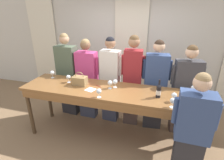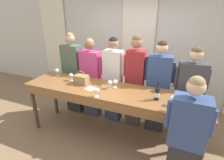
% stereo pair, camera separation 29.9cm
% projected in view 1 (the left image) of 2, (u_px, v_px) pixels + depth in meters
% --- Properties ---
extents(ground_plane, '(18.00, 18.00, 0.00)m').
position_uv_depth(ground_plane, '(111.00, 137.00, 3.37)').
color(ground_plane, '#846647').
extents(wall_back, '(12.00, 0.06, 2.80)m').
position_uv_depth(wall_back, '(131.00, 46.00, 4.45)').
color(wall_back, beige).
rests_on(wall_back, ground_plane).
extents(curtain_panel_left, '(0.80, 0.03, 2.69)m').
position_uv_depth(curtain_panel_left, '(45.00, 44.00, 5.06)').
color(curtain_panel_left, '#EFE5C6').
rests_on(curtain_panel_left, ground_plane).
extents(curtain_panel_center, '(0.80, 0.03, 2.69)m').
position_uv_depth(curtain_panel_center, '(130.00, 49.00, 4.42)').
color(curtain_panel_center, '#EFE5C6').
rests_on(curtain_panel_center, ground_plane).
extents(tasting_bar, '(3.16, 0.75, 1.01)m').
position_uv_depth(tasting_bar, '(110.00, 95.00, 3.00)').
color(tasting_bar, brown).
rests_on(tasting_bar, ground_plane).
extents(wine_bottle, '(0.08, 0.08, 0.30)m').
position_uv_depth(wine_bottle, '(159.00, 91.00, 2.69)').
color(wine_bottle, black).
rests_on(wine_bottle, tasting_bar).
extents(handbag, '(0.25, 0.16, 0.25)m').
position_uv_depth(handbag, '(80.00, 81.00, 3.14)').
color(handbag, '#997A4C').
rests_on(handbag, tasting_bar).
extents(wine_glass_front_left, '(0.08, 0.08, 0.15)m').
position_uv_depth(wine_glass_front_left, '(68.00, 77.00, 3.24)').
color(wine_glass_front_left, white).
rests_on(wine_glass_front_left, tasting_bar).
extents(wine_glass_front_mid, '(0.08, 0.08, 0.15)m').
position_uv_depth(wine_glass_front_mid, '(173.00, 101.00, 2.42)').
color(wine_glass_front_mid, white).
rests_on(wine_glass_front_mid, tasting_bar).
extents(wine_glass_front_right, '(0.08, 0.08, 0.15)m').
position_uv_depth(wine_glass_front_right, '(52.00, 73.00, 3.45)').
color(wine_glass_front_right, white).
rests_on(wine_glass_front_right, tasting_bar).
extents(wine_glass_center_left, '(0.08, 0.08, 0.15)m').
position_uv_depth(wine_glass_center_left, '(193.00, 88.00, 2.80)').
color(wine_glass_center_left, white).
rests_on(wine_glass_center_left, tasting_bar).
extents(wine_glass_center_mid, '(0.08, 0.08, 0.15)m').
position_uv_depth(wine_glass_center_mid, '(206.00, 103.00, 2.36)').
color(wine_glass_center_mid, white).
rests_on(wine_glass_center_mid, tasting_bar).
extents(wine_glass_center_right, '(0.08, 0.08, 0.15)m').
position_uv_depth(wine_glass_center_right, '(174.00, 96.00, 2.57)').
color(wine_glass_center_right, white).
rests_on(wine_glass_center_right, tasting_bar).
extents(wine_glass_back_left, '(0.08, 0.08, 0.15)m').
position_uv_depth(wine_glass_back_left, '(110.00, 83.00, 2.99)').
color(wine_glass_back_left, white).
rests_on(wine_glass_back_left, tasting_bar).
extents(wine_glass_back_mid, '(0.08, 0.08, 0.15)m').
position_uv_depth(wine_glass_back_mid, '(99.00, 91.00, 2.69)').
color(wine_glass_back_mid, white).
rests_on(wine_glass_back_mid, tasting_bar).
extents(wine_glass_back_right, '(0.08, 0.08, 0.15)m').
position_uv_depth(wine_glass_back_right, '(115.00, 82.00, 3.03)').
color(wine_glass_back_right, white).
rests_on(wine_glass_back_right, tasting_bar).
extents(napkin, '(0.19, 0.19, 0.00)m').
position_uv_depth(napkin, '(90.00, 90.00, 2.98)').
color(napkin, white).
rests_on(napkin, tasting_bar).
extents(pen, '(0.12, 0.05, 0.01)m').
position_uv_depth(pen, '(98.00, 86.00, 3.11)').
color(pen, maroon).
rests_on(pen, tasting_bar).
extents(guest_olive_jacket, '(0.55, 0.26, 1.84)m').
position_uv_depth(guest_olive_jacket, '(68.00, 75.00, 3.83)').
color(guest_olive_jacket, '#28282D').
rests_on(guest_olive_jacket, ground_plane).
extents(guest_pink_top, '(0.54, 0.24, 1.75)m').
position_uv_depth(guest_pink_top, '(87.00, 79.00, 3.73)').
color(guest_pink_top, '#383D51').
rests_on(guest_pink_top, ground_plane).
extents(guest_cream_sweater, '(0.49, 0.25, 1.81)m').
position_uv_depth(guest_cream_sweater, '(110.00, 80.00, 3.58)').
color(guest_cream_sweater, '#383D51').
rests_on(guest_cream_sweater, ground_plane).
extents(guest_striped_shirt, '(0.46, 0.25, 1.87)m').
position_uv_depth(guest_striped_shirt, '(132.00, 80.00, 3.45)').
color(guest_striped_shirt, '#473833').
rests_on(guest_striped_shirt, ground_plane).
extents(guest_navy_coat, '(0.54, 0.28, 1.80)m').
position_uv_depth(guest_navy_coat, '(155.00, 86.00, 3.36)').
color(guest_navy_coat, '#28282D').
rests_on(guest_navy_coat, ground_plane).
extents(guest_beige_cap, '(0.57, 0.29, 1.74)m').
position_uv_depth(guest_beige_cap, '(185.00, 90.00, 3.23)').
color(guest_beige_cap, '#473833').
rests_on(guest_beige_cap, ground_plane).
extents(host_pouring, '(0.52, 0.26, 1.67)m').
position_uv_depth(host_pouring, '(191.00, 134.00, 2.19)').
color(host_pouring, '#28282D').
rests_on(host_pouring, ground_plane).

